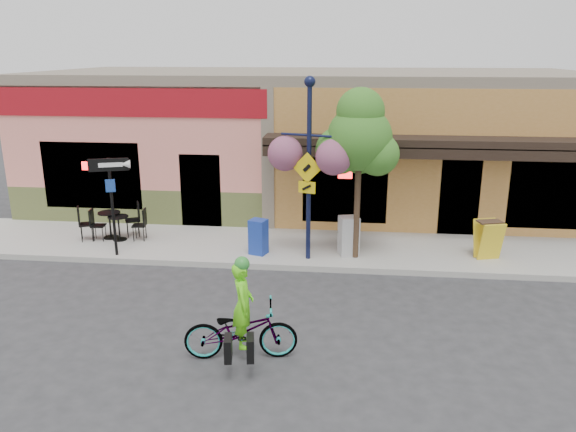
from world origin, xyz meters
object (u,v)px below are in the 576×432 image
object	(u,v)px
bicycle	(241,331)
lamp_post	(309,171)
newspaper_box_grey	(349,236)
one_way_sign	(113,208)
street_tree	(358,174)
building	(312,137)
newspaper_box_blue	(258,237)
cyclist_rider	(243,318)

from	to	relation	value
bicycle	lamp_post	xyz separation A→B (m)	(0.83, 4.61, 1.87)
newspaper_box_grey	lamp_post	bearing A→B (deg)	-176.43
one_way_sign	newspaper_box_grey	xyz separation A→B (m)	(5.89, 0.65, -0.75)
street_tree	bicycle	bearing A→B (deg)	-112.70
building	newspaper_box_grey	bearing A→B (deg)	-77.59
newspaper_box_grey	street_tree	bearing A→B (deg)	-58.84
building	newspaper_box_grey	xyz separation A→B (m)	(1.34, -6.09, -1.60)
building	newspaper_box_blue	world-z (taller)	building
building	lamp_post	world-z (taller)	lamp_post
building	cyclist_rider	world-z (taller)	building
lamp_post	newspaper_box_grey	xyz separation A→B (m)	(1.01, 0.38, -1.74)
building	lamp_post	bearing A→B (deg)	-87.04
cyclist_rider	newspaper_box_grey	size ratio (longest dim) A/B	1.52
lamp_post	newspaper_box_grey	distance (m)	2.04
bicycle	street_tree	bearing A→B (deg)	-31.42
bicycle	newspaper_box_blue	bearing A→B (deg)	-3.34
one_way_sign	newspaper_box_blue	bearing A→B (deg)	-11.06
cyclist_rider	lamp_post	world-z (taller)	lamp_post
street_tree	building	bearing A→B (deg)	103.67
one_way_sign	street_tree	distance (m)	6.16
cyclist_rider	lamp_post	distance (m)	4.95
lamp_post	street_tree	xyz separation A→B (m)	(1.19, 0.21, -0.11)
lamp_post	newspaper_box_blue	world-z (taller)	lamp_post
newspaper_box_blue	newspaper_box_grey	xyz separation A→B (m)	(2.29, 0.18, 0.05)
one_way_sign	street_tree	world-z (taller)	street_tree
newspaper_box_grey	cyclist_rider	bearing A→B (deg)	-126.69
bicycle	newspaper_box_blue	xyz separation A→B (m)	(-0.45, 4.81, 0.09)
cyclist_rider	newspaper_box_blue	distance (m)	4.84
lamp_post	building	bearing A→B (deg)	109.94
newspaper_box_grey	bicycle	bearing A→B (deg)	-127.20
building	newspaper_box_grey	size ratio (longest dim) A/B	18.13
building	lamp_post	xyz separation A→B (m)	(0.33, -6.47, 0.14)
building	newspaper_box_grey	world-z (taller)	building
building	newspaper_box_blue	bearing A→B (deg)	-98.64
cyclist_rider	newspaper_box_grey	xyz separation A→B (m)	(1.79, 4.99, -0.11)
cyclist_rider	newspaper_box_blue	xyz separation A→B (m)	(-0.50, 4.81, -0.16)
cyclist_rider	one_way_sign	size ratio (longest dim) A/B	0.61
bicycle	lamp_post	distance (m)	5.05
lamp_post	newspaper_box_blue	distance (m)	2.21
one_way_sign	street_tree	bearing A→B (deg)	-13.90
one_way_sign	street_tree	size ratio (longest dim) A/B	0.59
bicycle	building	bearing A→B (deg)	-11.30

